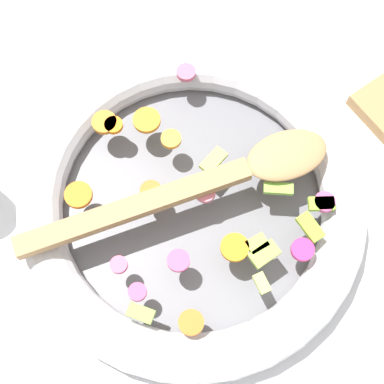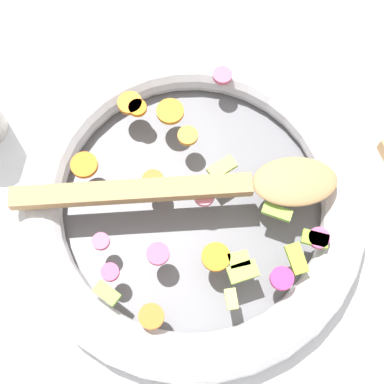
# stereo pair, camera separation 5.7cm
# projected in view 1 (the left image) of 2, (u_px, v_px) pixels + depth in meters

# --- Properties ---
(ground_plane) EXTENTS (4.00, 4.00, 0.00)m
(ground_plane) POSITION_uv_depth(u_px,v_px,m) (192.00, 207.00, 0.62)
(ground_plane) COLOR silver
(skillet) EXTENTS (0.39, 0.39, 0.05)m
(skillet) POSITION_uv_depth(u_px,v_px,m) (192.00, 201.00, 0.60)
(skillet) COLOR slate
(skillet) RESTS_ON ground_plane
(chopped_vegetables) EXTENTS (0.27, 0.27, 0.01)m
(chopped_vegetables) POSITION_uv_depth(u_px,v_px,m) (203.00, 198.00, 0.56)
(chopped_vegetables) COLOR orange
(chopped_vegetables) RESTS_ON skillet
(wooden_spoon) EXTENTS (0.13, 0.34, 0.01)m
(wooden_spoon) POSITION_uv_depth(u_px,v_px,m) (208.00, 182.00, 0.56)
(wooden_spoon) COLOR #A87F51
(wooden_spoon) RESTS_ON chopped_vegetables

